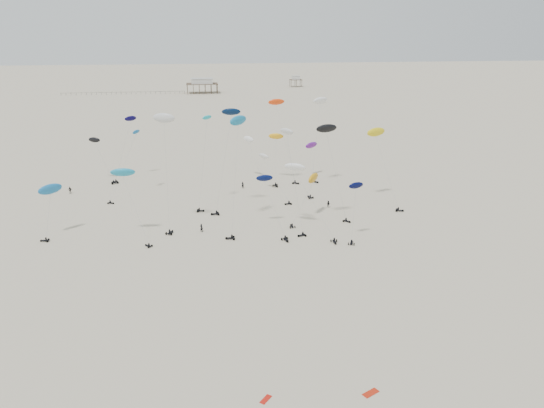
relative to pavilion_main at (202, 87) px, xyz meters
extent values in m
plane|color=beige|center=(10.00, -150.00, -4.22)|extent=(900.00, 900.00, 0.00)
cube|color=brown|center=(0.00, 0.00, 1.93)|extent=(21.00, 13.00, 0.30)
cube|color=silver|center=(0.00, 0.00, 3.68)|extent=(14.00, 8.40, 3.20)
cube|color=#B2B2AD|center=(0.00, 0.00, 5.43)|extent=(15.00, 9.00, 0.30)
cube|color=brown|center=(70.00, 30.00, 0.93)|extent=(9.00, 7.00, 0.30)
cube|color=silver|center=(70.00, 30.00, 2.28)|extent=(5.60, 4.20, 2.40)
cube|color=#B2B2AD|center=(70.00, 30.00, 3.63)|extent=(6.00, 4.50, 0.30)
cube|color=black|center=(-52.00, 0.00, -2.77)|extent=(80.00, 0.10, 0.10)
cylinder|color=gray|center=(28.28, -219.83, 0.38)|extent=(0.03, 0.03, 11.10)
ellipsoid|color=#671A91|center=(28.50, -215.81, 5.07)|extent=(5.06, 4.37, 2.41)
cylinder|color=gray|center=(26.28, -267.82, 1.63)|extent=(0.03, 0.03, 10.94)
ellipsoid|color=#040937|center=(27.00, -266.04, 7.37)|extent=(3.65, 2.16, 1.69)
cylinder|color=gray|center=(14.95, -261.14, 6.73)|extent=(0.03, 0.03, 21.34)
ellipsoid|color=silver|center=(13.65, -258.41, 17.60)|extent=(3.42, 3.70, 1.76)
cylinder|color=gray|center=(10.82, -260.56, 1.27)|extent=(0.03, 0.03, 14.59)
ellipsoid|color=#050F44|center=(9.29, -255.19, 6.65)|extent=(3.80, 1.56, 1.88)
cylinder|color=gray|center=(19.58, -223.38, 7.30)|extent=(0.03, 0.03, 22.28)
ellipsoid|color=#FF420D|center=(16.90, -222.40, 18.92)|extent=(4.97, 2.91, 2.31)
cylinder|color=gray|center=(11.40, -217.16, 1.47)|extent=(0.03, 0.03, 11.23)
ellipsoid|color=white|center=(9.77, -215.40, 7.31)|extent=(3.59, 4.24, 2.03)
cylinder|color=gray|center=(16.88, -222.12, 2.13)|extent=(0.03, 0.03, 13.89)
ellipsoid|color=#FFAF15|center=(17.48, -218.03, 8.50)|extent=(4.69, 2.96, 2.18)
cylinder|color=gray|center=(-31.78, -214.34, 1.79)|extent=(0.03, 0.03, 12.83)
ellipsoid|color=black|center=(-34.41, -211.74, 7.68)|extent=(3.82, 2.52, 1.76)
cylinder|color=gray|center=(26.02, -231.76, 7.55)|extent=(0.03, 0.03, 25.87)
ellipsoid|color=white|center=(28.53, -225.50, 19.46)|extent=(5.24, 4.00, 2.43)
cylinder|color=gray|center=(14.73, -235.73, 0.59)|extent=(0.03, 0.03, 16.26)
ellipsoid|color=white|center=(12.47, -229.10, 5.39)|extent=(3.43, 4.04, 1.88)
cylinder|color=gray|center=(-37.09, -256.79, 0.67)|extent=(0.03, 0.03, 9.70)
ellipsoid|color=#176AB0|center=(-36.54, -254.45, 5.84)|extent=(5.26, 4.87, 2.60)
cylinder|color=gray|center=(-3.87, -241.21, 6.77)|extent=(0.03, 0.03, 21.90)
ellipsoid|color=#1BB9CC|center=(-2.52, -237.70, 17.57)|extent=(3.01, 2.81, 1.41)
cylinder|color=gray|center=(-26.60, -212.24, 4.46)|extent=(0.03, 0.03, 18.06)
ellipsoid|color=#09043D|center=(-24.10, -208.94, 13.13)|extent=(3.83, 2.97, 1.80)
cylinder|color=gray|center=(2.44, -257.86, 7.37)|extent=(0.03, 0.03, 24.50)
ellipsoid|color=#177BB1|center=(3.90, -252.33, 19.13)|extent=(4.87, 4.71, 2.46)
cylinder|color=gray|center=(41.32, -245.63, 4.38)|extent=(0.03, 0.03, 19.71)
ellipsoid|color=yellow|center=(39.78, -239.89, 13.24)|extent=(5.86, 3.78, 2.71)
cylinder|color=gray|center=(18.20, -254.57, 0.25)|extent=(0.03, 0.03, 12.36)
ellipsoid|color=orange|center=(21.37, -250.83, 4.95)|extent=(4.29, 5.25, 2.49)
cylinder|color=gray|center=(-11.92, -255.60, 7.89)|extent=(0.03, 0.03, 23.37)
ellipsoid|color=silver|center=(-11.97, -252.71, 20.09)|extent=(5.13, 3.04, 2.33)
cylinder|color=gray|center=(-18.43, -261.20, 2.58)|extent=(0.03, 0.03, 15.37)
ellipsoid|color=#198FBD|center=(-20.85, -257.33, 9.70)|extent=(5.27, 2.60, 2.55)
cylinder|color=gray|center=(18.94, -263.05, 2.62)|extent=(0.03, 0.03, 17.59)
ellipsoid|color=white|center=(15.66, -257.61, 9.57)|extent=(5.27, 4.15, 2.39)
cylinder|color=gray|center=(25.72, -255.57, 6.41)|extent=(0.03, 0.03, 20.63)
ellipsoid|color=black|center=(23.26, -254.41, 17.26)|extent=(5.32, 3.13, 2.50)
cylinder|color=gray|center=(-24.33, -230.10, 4.00)|extent=(0.03, 0.03, 19.54)
ellipsoid|color=#1665AA|center=(-21.04, -224.90, 12.11)|extent=(2.60, 3.16, 1.45)
cylinder|color=gray|center=(0.76, -244.96, 7.64)|extent=(0.03, 0.03, 23.24)
ellipsoid|color=#04183A|center=(3.08, -242.35, 19.53)|extent=(4.69, 2.51, 2.23)
imported|color=black|center=(-5.08, -258.19, -4.22)|extent=(0.97, 0.89, 2.20)
imported|color=black|center=(26.49, -246.02, -4.22)|extent=(1.16, 0.95, 2.06)
imported|color=black|center=(-39.69, -224.79, -4.22)|extent=(1.38, 0.82, 2.25)
imported|color=black|center=(6.87, -226.48, -4.22)|extent=(0.99, 0.90, 2.25)
cube|color=#B51F0B|center=(14.56, -315.56, -4.22)|extent=(2.36, 1.83, 0.08)
cube|color=#B9140B|center=(1.62, -314.87, -4.22)|extent=(1.69, 1.83, 0.07)
camera|label=1|loc=(-5.21, -367.59, 38.57)|focal=35.00mm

